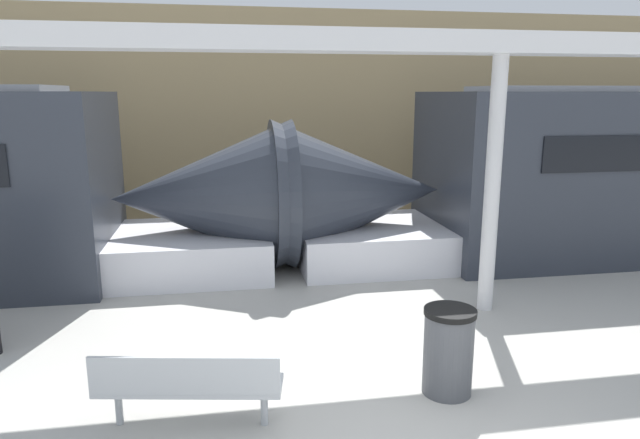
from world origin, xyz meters
name	(u,v)px	position (x,y,z in m)	size (l,w,h in m)	color
station_wall	(281,118)	(0.00, 9.48, 2.50)	(56.00, 0.20, 5.00)	tan
bench_near	(188,383)	(-1.84, 0.58, 0.47)	(1.77, 0.74, 0.79)	#ADB2B7
trash_bin	(448,351)	(0.79, 0.81, 0.46)	(0.54, 0.54, 0.92)	#4C4F54
support_column_near	(492,187)	(2.26, 2.98, 1.79)	(0.22, 0.22, 3.58)	silver
canopy_beam	(502,43)	(2.26, 2.98, 3.72)	(28.00, 0.60, 0.28)	silver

